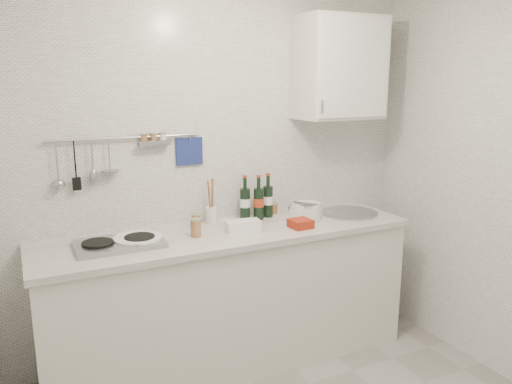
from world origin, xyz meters
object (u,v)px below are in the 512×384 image
Objects in this scene: wall_cabinet at (340,68)px; wine_bottles at (257,197)px; plate_stack_sink at (305,212)px; utensil_crock at (211,213)px; plate_stack_hob at (137,240)px.

wall_cabinet reaches higher than wine_bottles.
wine_bottles is at bearing 152.11° from plate_stack_sink.
wine_bottles is 0.99× the size of utensil_crock.
wine_bottles is (-0.29, 0.16, 0.10)m from plate_stack_sink.
plate_stack_sink is (1.18, 0.02, 0.03)m from plate_stack_hob.
utensil_crock is at bearing 175.23° from wall_cabinet.
plate_stack_hob is 1.18m from plate_stack_sink.
plate_stack_hob is 0.97× the size of utensil_crock.
wine_bottles is (-0.61, 0.06, -0.87)m from wall_cabinet.
wall_cabinet is at bearing -4.77° from utensil_crock.
wine_bottles is 0.35m from utensil_crock.
wine_bottles reaches higher than plate_stack_hob.
plate_stack_hob is 1.14× the size of plate_stack_sink.
plate_stack_sink is 0.35m from wine_bottles.
utensil_crock reaches higher than plate_stack_hob.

